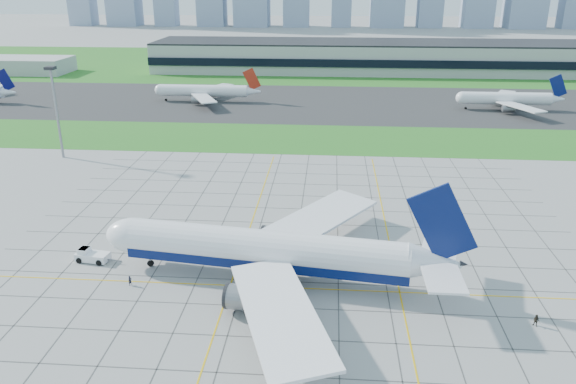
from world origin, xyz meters
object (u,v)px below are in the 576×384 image
pushback_tug (91,255)px  light_mast (55,101)px  crew_near (130,281)px  distant_jet_1 (205,91)px  airliner (268,251)px  distant_jet_2 (508,98)px  crew_far (536,321)px

pushback_tug → light_mast: bearing=126.7°
crew_near → distant_jet_1: bearing=43.2°
airliner → distant_jet_2: 157.13m
pushback_tug → distant_jet_2: (110.42, 132.56, 3.42)m
light_mast → airliner: light_mast is taller
airliner → crew_near: size_ratio=36.89×
light_mast → pushback_tug: 70.52m
crew_far → distant_jet_2: distant_jet_2 is taller
pushback_tug → crew_near: pushback_tug is taller
crew_far → light_mast: bearing=-177.5°
light_mast → pushback_tug: size_ratio=2.93×
crew_near → distant_jet_2: distant_jet_2 is taller
distant_jet_2 → airliner: bearing=-119.6°
pushback_tug → airliner: bearing=0.7°
pushback_tug → crew_near: bearing=-30.8°
pushback_tug → crew_far: bearing=-3.7°
distant_jet_1 → airliner: bearing=-73.6°
light_mast → airliner: 92.89m
airliner → light_mast: bearing=143.5°
light_mast → pushback_tug: (33.34, -60.28, -15.11)m
pushback_tug → distant_jet_1: distant_jet_1 is taller
distant_jet_1 → distant_jet_2: same height
airliner → crew_far: (40.81, -10.79, -4.42)m
airliner → crew_near: (-22.82, -3.88, -4.52)m
airliner → crew_far: bearing=-7.1°
crew_near → crew_far: crew_far is taller
pushback_tug → crew_far: size_ratio=4.57×
airliner → distant_jet_1: (-42.02, 143.16, -0.89)m
distant_jet_2 → pushback_tug: bearing=-129.8°
crew_near → crew_far: size_ratio=0.89×
crew_far → distant_jet_1: distant_jet_1 is taller
crew_near → crew_far: bearing=-60.5°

